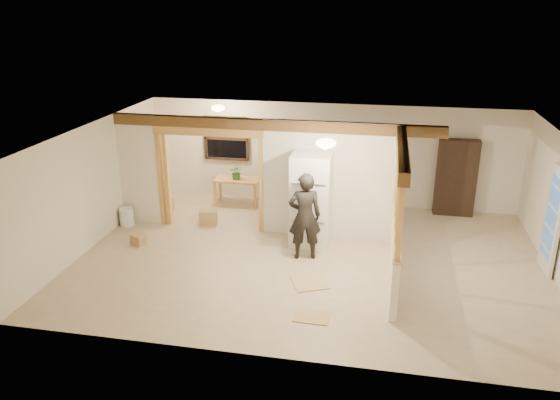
% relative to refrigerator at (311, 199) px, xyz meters
% --- Properties ---
extents(floor, '(9.00, 6.50, 0.01)m').
position_rel_refrigerator_xyz_m(floor, '(0.10, -0.75, -0.97)').
color(floor, '#C7B394').
rests_on(floor, ground).
extents(ceiling, '(9.00, 6.50, 0.01)m').
position_rel_refrigerator_xyz_m(ceiling, '(0.10, -0.75, 1.53)').
color(ceiling, white).
extents(wall_back, '(9.00, 0.01, 2.50)m').
position_rel_refrigerator_xyz_m(wall_back, '(0.10, 2.50, 0.28)').
color(wall_back, silver).
rests_on(wall_back, floor).
extents(wall_front, '(9.00, 0.01, 2.50)m').
position_rel_refrigerator_xyz_m(wall_front, '(0.10, -4.00, 0.28)').
color(wall_front, silver).
rests_on(wall_front, floor).
extents(wall_left, '(0.01, 6.50, 2.50)m').
position_rel_refrigerator_xyz_m(wall_left, '(-4.40, -0.75, 0.28)').
color(wall_left, silver).
rests_on(wall_left, floor).
extents(partition_left_stub, '(0.90, 0.12, 2.50)m').
position_rel_refrigerator_xyz_m(partition_left_stub, '(-3.95, 0.45, 0.28)').
color(partition_left_stub, white).
rests_on(partition_left_stub, floor).
extents(partition_center, '(2.80, 0.12, 2.50)m').
position_rel_refrigerator_xyz_m(partition_center, '(0.30, 0.45, 0.28)').
color(partition_center, white).
rests_on(partition_center, floor).
extents(doorway_frame, '(2.46, 0.14, 2.20)m').
position_rel_refrigerator_xyz_m(doorway_frame, '(-2.30, 0.45, 0.13)').
color(doorway_frame, tan).
rests_on(doorway_frame, floor).
extents(header_beam_back, '(7.00, 0.18, 0.22)m').
position_rel_refrigerator_xyz_m(header_beam_back, '(-0.90, 0.45, 1.41)').
color(header_beam_back, brown).
rests_on(header_beam_back, ceiling).
extents(header_beam_right, '(0.18, 3.30, 0.22)m').
position_rel_refrigerator_xyz_m(header_beam_right, '(1.70, -1.15, 1.41)').
color(header_beam_right, brown).
rests_on(header_beam_right, ceiling).
extents(pony_wall, '(0.12, 3.20, 1.00)m').
position_rel_refrigerator_xyz_m(pony_wall, '(1.70, -1.15, -0.47)').
color(pony_wall, white).
rests_on(pony_wall, floor).
extents(stud_partition, '(0.14, 3.20, 1.32)m').
position_rel_refrigerator_xyz_m(stud_partition, '(1.70, -1.15, 0.69)').
color(stud_partition, tan).
rests_on(stud_partition, pony_wall).
extents(window_back, '(1.12, 0.10, 1.10)m').
position_rel_refrigerator_xyz_m(window_back, '(-2.50, 2.42, 0.58)').
color(window_back, black).
rests_on(window_back, wall_back).
extents(french_door, '(0.12, 0.86, 2.00)m').
position_rel_refrigerator_xyz_m(french_door, '(4.52, -0.35, 0.03)').
color(french_door, white).
rests_on(french_door, floor).
extents(ceiling_dome_main, '(0.36, 0.36, 0.16)m').
position_rel_refrigerator_xyz_m(ceiling_dome_main, '(0.40, -1.25, 1.51)').
color(ceiling_dome_main, '#FFEABF').
rests_on(ceiling_dome_main, ceiling).
extents(ceiling_dome_util, '(0.32, 0.32, 0.14)m').
position_rel_refrigerator_xyz_m(ceiling_dome_util, '(-2.40, 1.55, 1.51)').
color(ceiling_dome_util, '#FFEABF').
rests_on(ceiling_dome_util, ceiling).
extents(hanging_bulb, '(0.07, 0.07, 0.07)m').
position_rel_refrigerator_xyz_m(hanging_bulb, '(-1.90, 0.85, 1.21)').
color(hanging_bulb, '#FFD88C').
rests_on(hanging_bulb, ceiling).
extents(refrigerator, '(0.80, 0.77, 1.94)m').
position_rel_refrigerator_xyz_m(refrigerator, '(0.00, 0.00, 0.00)').
color(refrigerator, white).
rests_on(refrigerator, floor).
extents(woman, '(0.72, 0.57, 1.75)m').
position_rel_refrigerator_xyz_m(woman, '(-0.02, -0.72, -0.09)').
color(woman, black).
rests_on(woman, floor).
extents(work_table, '(1.11, 0.57, 0.69)m').
position_rel_refrigerator_xyz_m(work_table, '(-2.09, 1.86, -0.62)').
color(work_table, tan).
rests_on(work_table, floor).
extents(potted_plant, '(0.35, 0.31, 0.36)m').
position_rel_refrigerator_xyz_m(potted_plant, '(-2.08, 1.82, -0.09)').
color(potted_plant, '#346828').
rests_on(potted_plant, work_table).
extents(shop_vac, '(0.47, 0.47, 0.57)m').
position_rel_refrigerator_xyz_m(shop_vac, '(-4.10, 1.10, -0.68)').
color(shop_vac, '#950809').
rests_on(shop_vac, floor).
extents(bookshelf, '(0.91, 0.30, 1.82)m').
position_rel_refrigerator_xyz_m(bookshelf, '(3.10, 2.28, -0.06)').
color(bookshelf, black).
rests_on(bookshelf, floor).
extents(bucket, '(0.37, 0.37, 0.40)m').
position_rel_refrigerator_xyz_m(bucket, '(-4.21, 0.14, -0.77)').
color(bucket, white).
rests_on(bucket, floor).
extents(box_util_a, '(0.45, 0.41, 0.33)m').
position_rel_refrigerator_xyz_m(box_util_a, '(-2.43, 0.59, -0.80)').
color(box_util_a, tan).
rests_on(box_util_a, floor).
extents(box_util_b, '(0.34, 0.34, 0.27)m').
position_rel_refrigerator_xyz_m(box_util_b, '(-3.65, 1.16, -0.83)').
color(box_util_b, tan).
rests_on(box_util_b, floor).
extents(box_front, '(0.34, 0.31, 0.22)m').
position_rel_refrigerator_xyz_m(box_front, '(-3.51, -0.78, -0.86)').
color(box_front, tan).
rests_on(box_front, floor).
extents(floor_panel_near, '(0.80, 0.80, 0.02)m').
position_rel_refrigerator_xyz_m(floor_panel_near, '(0.24, -1.74, -0.96)').
color(floor_panel_near, tan).
rests_on(floor_panel_near, floor).
extents(floor_panel_far, '(0.58, 0.47, 0.02)m').
position_rel_refrigerator_xyz_m(floor_panel_far, '(0.43, -2.84, -0.96)').
color(floor_panel_far, tan).
rests_on(floor_panel_far, floor).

